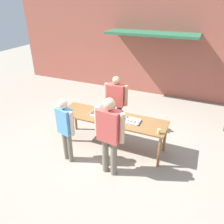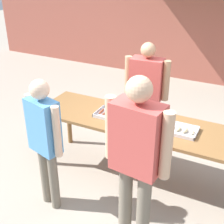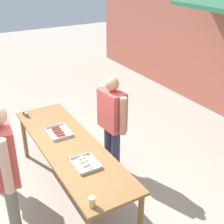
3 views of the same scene
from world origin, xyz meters
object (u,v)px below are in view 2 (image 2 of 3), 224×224
(condiment_jar_ketchup, at_px, (51,109))
(food_tray_buns, at_px, (181,130))
(condiment_jar_mustard, at_px, (46,108))
(food_tray_sausages, at_px, (112,115))
(person_server_behind_table, at_px, (146,88))
(person_customer_with_cup, at_px, (137,151))
(person_customer_holding_hotdog, at_px, (45,135))

(condiment_jar_ketchup, bearing_deg, food_tray_buns, 8.74)
(condiment_jar_mustard, distance_m, condiment_jar_ketchup, 0.09)
(food_tray_sausages, relative_size, person_server_behind_table, 0.25)
(food_tray_buns, bearing_deg, person_customer_with_cup, -101.69)
(food_tray_buns, bearing_deg, person_customer_holding_hotdog, -143.85)
(condiment_jar_mustard, relative_size, condiment_jar_ketchup, 1.00)
(food_tray_buns, distance_m, person_server_behind_table, 1.14)
(food_tray_sausages, xyz_separation_m, food_tray_buns, (0.92, 0.00, 0.01))
(condiment_jar_mustard, bearing_deg, food_tray_sausages, 17.18)
(person_customer_holding_hotdog, relative_size, person_customer_with_cup, 0.88)
(person_server_behind_table, bearing_deg, condiment_jar_ketchup, -134.79)
(person_server_behind_table, relative_size, person_customer_holding_hotdog, 1.02)
(condiment_jar_mustard, relative_size, person_customer_with_cup, 0.04)
(food_tray_sausages, distance_m, person_customer_holding_hotdog, 1.00)
(condiment_jar_mustard, height_order, condiment_jar_ketchup, same)
(person_server_behind_table, xyz_separation_m, person_customer_holding_hotdog, (-0.50, -1.76, 0.00))
(food_tray_buns, bearing_deg, condiment_jar_mustard, -171.47)
(condiment_jar_mustard, height_order, person_server_behind_table, person_server_behind_table)
(condiment_jar_mustard, xyz_separation_m, person_customer_holding_hotdog, (0.50, -0.66, 0.07))
(condiment_jar_mustard, distance_m, person_customer_with_cup, 1.72)
(person_server_behind_table, bearing_deg, food_tray_buns, -51.98)
(food_tray_sausages, bearing_deg, condiment_jar_mustard, -162.82)
(person_customer_holding_hotdog, distance_m, person_customer_with_cup, 1.08)
(condiment_jar_mustard, height_order, person_customer_holding_hotdog, person_customer_holding_hotdog)
(food_tray_sausages, xyz_separation_m, condiment_jar_mustard, (-0.86, -0.26, 0.02))
(food_tray_buns, relative_size, person_server_behind_table, 0.23)
(food_tray_buns, bearing_deg, food_tray_sausages, -179.93)
(condiment_jar_ketchup, xyz_separation_m, person_customer_holding_hotdog, (0.42, -0.67, 0.07))
(food_tray_sausages, relative_size, person_customer_with_cup, 0.22)
(food_tray_sausages, bearing_deg, person_customer_with_cup, -51.88)
(condiment_jar_ketchup, relative_size, person_server_behind_table, 0.04)
(condiment_jar_ketchup, height_order, person_server_behind_table, person_server_behind_table)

